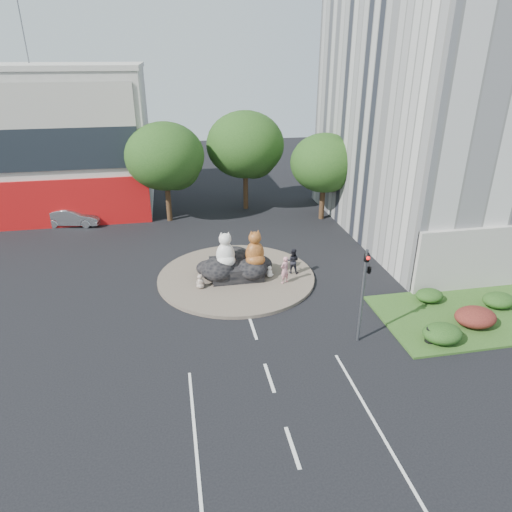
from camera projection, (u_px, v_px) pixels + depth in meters
The scene contains 22 objects.
ground at pixel (269, 378), 20.39m from camera, with size 120.00×120.00×0.00m, color black.
roundabout_island at pixel (236, 277), 29.31m from camera, with size 10.00×10.00×0.20m, color brown.
rock_plinth at pixel (236, 269), 29.09m from camera, with size 3.20×2.60×0.90m, color black, non-canonical shape.
shophouse_block at pixel (1, 141), 39.79m from camera, with size 25.20×12.30×17.40m.
grass_verge at pixel (470, 315), 25.11m from camera, with size 10.00×6.00×0.12m, color #244818.
tree_left at pixel (166, 159), 37.33m from camera, with size 6.46×6.46×8.27m.
tree_mid at pixel (246, 148), 40.19m from camera, with size 6.84×6.84×8.76m.
tree_right at pixel (325, 166), 38.01m from camera, with size 5.70×5.70×7.30m.
hedge_near_green at pixel (442, 333), 22.59m from camera, with size 2.00×1.60×0.90m, color #163B12.
hedge_red at pixel (475, 317), 23.90m from camera, with size 2.20×1.76×0.99m, color #451213.
hedge_mid_green at pixel (498, 300), 25.70m from camera, with size 1.80×1.44×0.81m, color #163B12.
hedge_back_green at pixel (429, 295), 26.29m from camera, with size 1.60×1.28×0.72m, color #163B12.
traffic_light at pixel (366, 276), 21.57m from camera, with size 0.44×1.24×5.00m.
street_lamp at pixel (447, 209), 27.88m from camera, with size 2.34×0.22×8.06m.
cat_white at pixel (225, 249), 28.12m from camera, with size 1.34×1.16×2.23m, color silver, non-canonical shape.
cat_tabby at pixel (255, 247), 28.22m from camera, with size 1.38×1.19×2.29m, color #B25725, non-canonical shape.
kitten_calico at pixel (200, 281), 27.57m from camera, with size 0.56×0.49×0.93m, color beige, non-canonical shape.
kitten_white at pixel (270, 271), 28.96m from camera, with size 0.46×0.40×0.77m, color white, non-canonical shape.
pedestrian_pink at pixel (285, 270), 28.01m from camera, with size 0.64×0.42×1.76m, color #C9828C.
pedestrian_dark at pixel (293, 261), 29.29m from camera, with size 0.81×0.63×1.68m, color black.
parked_car at pixel (73, 217), 37.99m from camera, with size 1.59×4.55×1.50m, color #929499.
litter_bin at pixel (430, 335), 22.59m from camera, with size 0.49×0.49×0.74m, color black.
Camera 1 is at (-3.65, -15.96, 13.35)m, focal length 32.00 mm.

